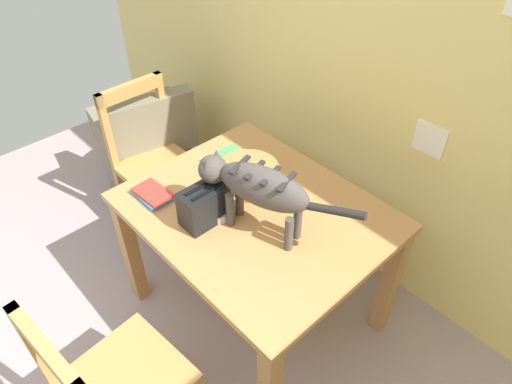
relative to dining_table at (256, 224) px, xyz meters
name	(u,v)px	position (x,y,z in m)	size (l,w,h in m)	color
wall_rear	(381,54)	(0.01, 0.78, 0.59)	(4.86, 0.11, 2.50)	#E9D279
dining_table	(256,224)	(0.00, 0.00, 0.00)	(1.13, 0.92, 0.75)	#B7814C
cat	(257,186)	(0.09, -0.08, 0.32)	(0.70, 0.26, 0.33)	#4A4442
saucer_bowl	(216,207)	(-0.12, -0.14, 0.11)	(0.19, 0.19, 0.03)	#B6B0B4
coffee_mug	(216,197)	(-0.11, -0.14, 0.17)	(0.12, 0.08, 0.09)	white
magazine	(231,162)	(-0.33, 0.14, 0.10)	(0.24, 0.22, 0.01)	#489757
book_stack	(152,194)	(-0.38, -0.29, 0.11)	(0.19, 0.12, 0.04)	#3F80C8
wicker_basket	(248,175)	(-0.16, 0.10, 0.14)	(0.29, 0.29, 0.09)	#B17842
toaster	(204,206)	(-0.10, -0.21, 0.18)	(0.12, 0.20, 0.18)	black
wooden_chair_far	(156,163)	(-0.95, 0.05, -0.20)	(0.42, 0.42, 0.94)	#B58648
wicker_armchair	(149,150)	(-1.33, 0.21, -0.39)	(0.65, 0.67, 0.78)	#78705B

